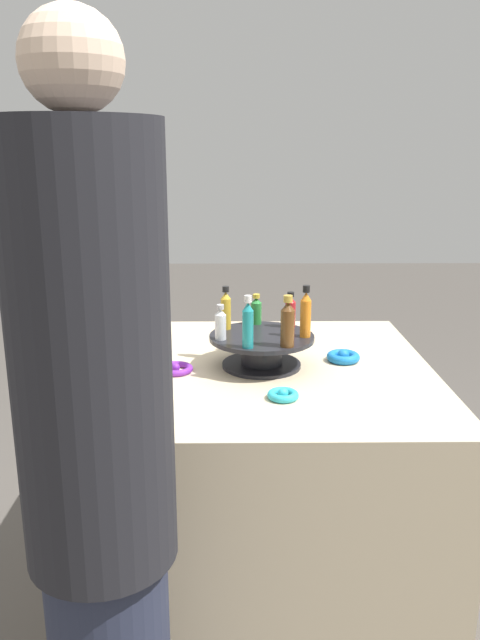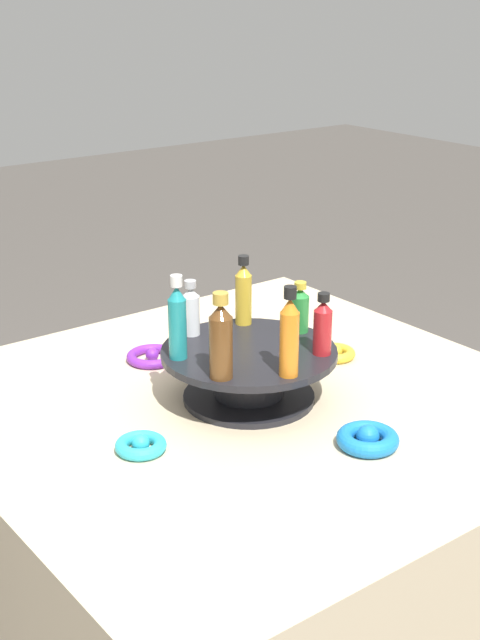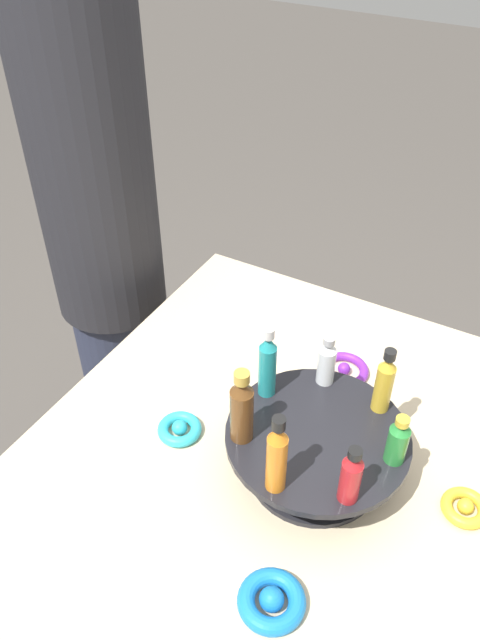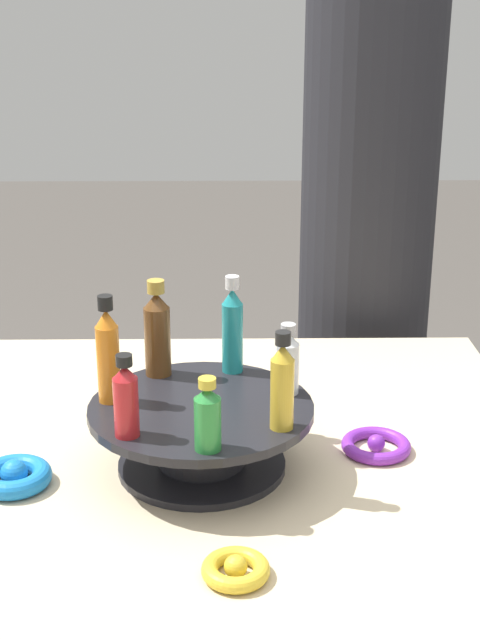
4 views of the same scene
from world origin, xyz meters
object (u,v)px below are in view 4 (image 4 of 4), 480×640
object	(u,v)px
ribbon_bow_purple	(376,445)
person_figure	(364,293)
bottle_brown	(157,332)
bottle_clear	(288,361)
bottle_orange	(108,353)
bottle_red	(126,399)
ribbon_bow_blue	(14,476)
bottle_teal	(232,328)
bottle_gold	(282,384)
bottle_green	(208,417)
ribbon_bow_gold	(236,569)
display_stand	(201,431)
ribbon_bow_teal	(179,387)

from	to	relation	value
ribbon_bow_purple	person_figure	world-z (taller)	person_figure
bottle_brown	bottle_clear	xyz separation A→B (m)	(-0.18, 0.07, -0.02)
bottle_orange	bottle_red	size ratio (longest dim) A/B	1.39
bottle_clear	ribbon_bow_blue	world-z (taller)	bottle_clear
ribbon_bow_purple	bottle_orange	bearing A→B (deg)	4.34
bottle_clear	ribbon_bow_blue	bearing A→B (deg)	12.84
bottle_clear	bottle_teal	world-z (taller)	bottle_teal
bottle_gold	ribbon_bow_blue	distance (m)	0.37
bottle_green	bottle_gold	bearing A→B (deg)	-148.79
ribbon_bow_blue	person_figure	size ratio (longest dim) A/B	0.06
ribbon_bow_gold	person_figure	bearing A→B (deg)	-106.40
bottle_orange	ribbon_bow_gold	xyz separation A→B (m)	(-0.16, 0.25, -0.15)
display_stand	bottle_brown	xyz separation A→B (m)	(0.06, -0.10, 0.10)
bottle_green	bottle_gold	world-z (taller)	bottle_gold
ribbon_bow_purple	ribbon_bow_gold	distance (m)	0.34
bottle_orange	ribbon_bow_blue	xyz separation A→B (m)	(0.12, 0.06, -0.15)
bottle_red	bottle_gold	bearing A→B (deg)	-174.51
bottle_green	bottle_gold	xyz separation A→B (m)	(-0.09, -0.05, 0.02)
bottle_clear	ribbon_bow_teal	distance (m)	0.29
ribbon_bow_blue	bottle_red	bearing A→B (deg)	164.93
bottle_red	bottle_teal	world-z (taller)	bottle_teal
bottle_orange	bottle_clear	xyz separation A→B (m)	(-0.23, -0.02, -0.02)
bottle_red	ribbon_bow_purple	size ratio (longest dim) A/B	1.09
bottle_gold	bottle_clear	bearing A→B (deg)	-97.37
bottle_orange	bottle_teal	xyz separation A→B (m)	(-0.16, -0.10, -0.00)
display_stand	person_figure	world-z (taller)	person_figure
display_stand	bottle_brown	distance (m)	0.16
display_stand	bottle_teal	bearing A→B (deg)	-110.22
bottle_green	bottle_clear	xyz separation A→B (m)	(-0.10, -0.16, 0.00)
bottle_red	bottle_green	bearing A→B (deg)	159.78
ribbon_bow_purple	ribbon_bow_teal	xyz separation A→B (m)	(0.28, -0.20, 0.00)
ribbon_bow_purple	ribbon_bow_teal	world-z (taller)	ribbon_bow_teal
bottle_red	person_figure	size ratio (longest dim) A/B	0.07
bottle_red	ribbon_bow_purple	bearing A→B (deg)	-158.79
bottle_gold	ribbon_bow_gold	xyz separation A→B (m)	(0.06, 0.17, -0.14)
bottle_clear	ribbon_bow_teal	world-z (taller)	bottle_clear
ribbon_bow_teal	ribbon_bow_blue	bearing A→B (deg)	55.11
bottle_gold	bottle_orange	bearing A→B (deg)	-20.22
bottle_orange	bottle_clear	distance (m)	0.24
display_stand	bottle_clear	size ratio (longest dim) A/B	3.02
bottle_clear	ribbon_bow_blue	distance (m)	0.38
bottle_red	bottle_teal	size ratio (longest dim) A/B	0.75
bottle_orange	bottle_green	bearing A→B (deg)	134.06
ribbon_bow_purple	ribbon_bow_gold	world-z (taller)	ribbon_bow_gold
bottle_clear	bottle_teal	xyz separation A→B (m)	(0.07, -0.08, 0.02)
bottle_red	person_figure	xyz separation A→B (m)	(-0.40, -0.77, -0.12)
ribbon_bow_gold	bottle_brown	bearing A→B (deg)	-72.93
bottle_brown	ribbon_bow_gold	xyz separation A→B (m)	(-0.11, 0.34, -0.15)
bottle_gold	person_figure	size ratio (longest dim) A/B	0.08
bottle_clear	person_figure	distance (m)	0.69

